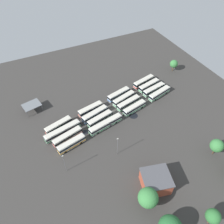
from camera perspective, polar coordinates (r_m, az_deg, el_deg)
The scene contains 27 objects.
ground_plane at distance 104.56m, azimuth 0.16°, elevation 0.28°, with size 131.51×131.51×0.00m, color #383533.
bus_row0_slot0 at distance 119.83m, azimuth 8.17°, elevation 7.77°, with size 13.08×5.34×3.37m.
bus_row0_slot1 at distance 117.65m, azimuth 9.50°, elevation 6.77°, with size 12.76×5.09×3.37m.
bus_row0_slot2 at distance 115.51m, azimuth 10.73°, elevation 5.73°, with size 13.10×4.90×3.37m.
bus_row0_slot3 at distance 113.71m, azimuth 12.09°, elevation 4.73°, with size 13.29×5.58×3.37m.
bus_row1_slot0 at distance 110.67m, azimuth 1.72°, elevation 4.58°, with size 12.70×5.29×3.37m.
bus_row1_slot1 at distance 108.42m, azimuth 3.09°, elevation 3.49°, with size 12.83×5.79×3.37m.
bus_row1_slot2 at distance 106.21m, azimuth 4.28°, elevation 2.34°, with size 12.78×5.18×3.37m.
bus_row1_slot3 at distance 104.05m, azimuth 5.79°, elevation 1.09°, with size 12.47×5.13×3.37m.
bus_row2_slot0 at distance 103.35m, azimuth -5.56°, elevation 0.74°, with size 12.39×4.81×3.37m.
bus_row2_slot1 at distance 100.90m, azimuth -4.41°, elevation -0.54°, with size 13.20×5.67×3.37m.
bus_row2_slot2 at distance 98.72m, azimuth -3.13°, elevation -1.77°, with size 12.48×5.27×3.37m.
bus_row2_slot3 at distance 96.51m, azimuth -1.64°, elevation -3.13°, with size 16.35×5.54×3.37m.
bus_row3_slot0 at distance 98.72m, azimuth -13.62°, elevation -3.39°, with size 12.48×5.63×3.37m.
bus_row3_slot1 at distance 96.27m, azimuth -12.57°, elevation -4.77°, with size 16.34×5.69×3.37m.
bus_row3_slot2 at distance 93.89m, azimuth -11.40°, elevation -6.22°, with size 13.18×5.61×3.37m.
bus_row3_slot3 at distance 91.34m, azimuth -10.40°, elevation -8.02°, with size 12.27×5.03×3.37m.
depot_building at distance 81.15m, azimuth 11.16°, elevation -17.10°, with size 11.66×11.22×6.21m.
maintenance_shelter at distance 109.12m, azimuth -19.99°, elevation 1.67°, with size 8.98×7.54×3.54m.
lamp_post_mid_lot at distance 85.09m, azimuth 1.42°, elevation -8.66°, with size 0.56×0.28×9.55m.
lamp_post_far_corner at distance 82.51m, azimuth -12.15°, elevation -12.69°, with size 0.56×0.28×9.77m.
tree_northwest at distance 93.91m, azimuth 25.38°, elevation -7.83°, with size 5.18×5.18×7.84m.
tree_east_edge at distance 75.66m, azimuth 9.27°, elevation -20.95°, with size 6.60×6.60×8.71m.
tree_west_edge at distance 78.80m, azimuth 24.57°, elevation -23.24°, with size 4.61×4.61×7.66m.
tree_north_edge at distance 131.92m, azimuth 15.63°, elevation 11.85°, with size 4.41×4.41×6.82m.
puddle_back_corner at distance 96.49m, azimuth -6.94°, elevation -5.21°, with size 2.76×2.76×0.01m, color black.
puddle_near_shelter at distance 102.88m, azimuth 5.51°, elevation -0.93°, with size 4.15×4.15×0.01m, color black.
Camera 1 is at (32.54, 66.28, 74.04)m, focal length 35.53 mm.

